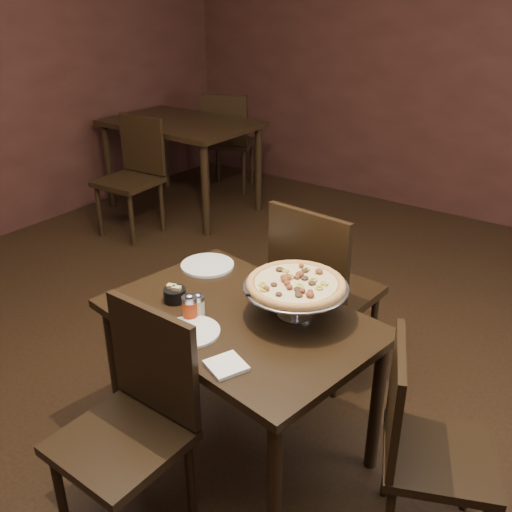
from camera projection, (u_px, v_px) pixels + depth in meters
The scene contains 16 objects.
room at pixel (226, 145), 2.02m from camera, with size 6.04×7.04×2.84m.
dining_table at pixel (239, 334), 2.37m from camera, with size 1.20×0.90×0.69m.
background_table at pixel (181, 133), 5.09m from camera, with size 1.31×0.87×0.82m.
pizza_stand at pixel (296, 284), 2.27m from camera, with size 0.43×0.43×0.18m.
parmesan_shaker at pixel (198, 305), 2.32m from camera, with size 0.06×0.06×0.10m.
pepper_flake_shaker at pixel (190, 307), 2.29m from camera, with size 0.06×0.06×0.11m.
packet_caddy at pixel (175, 294), 2.43m from camera, with size 0.10×0.10×0.07m.
napkin_stack at pixel (226, 365), 2.02m from camera, with size 0.13×0.13×0.01m, color white.
plate_left at pixel (207, 265), 2.73m from camera, with size 0.25×0.25×0.01m, color silver.
plate_near at pixel (191, 332), 2.21m from camera, with size 0.23×0.23×0.01m, color silver.
serving_spatula at pixel (260, 295), 2.20m from camera, with size 0.14×0.14×0.02m.
chair_far at pixel (321, 287), 2.89m from camera, with size 0.49×0.49×0.97m.
chair_near at pixel (134, 418), 2.07m from camera, with size 0.43×0.43×0.90m.
chair_side at pixel (422, 441), 2.02m from camera, with size 0.51×0.51×0.83m.
bg_chair_far at pixel (228, 138), 5.65m from camera, with size 0.60×0.60×0.97m.
bg_chair_near at pixel (134, 172), 4.67m from camera, with size 0.47×0.47×0.96m.
Camera 1 is at (1.32, -1.52, 1.92)m, focal length 40.00 mm.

